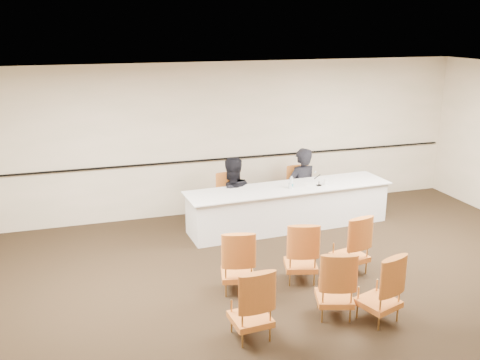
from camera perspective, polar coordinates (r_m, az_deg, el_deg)
name	(u,v)px	position (r m, az deg, el deg)	size (l,w,h in m)	color
floor	(307,303)	(7.62, 7.20, -12.87)	(10.00, 10.00, 0.00)	black
ceiling	(316,83)	(6.68, 8.13, 10.16)	(10.00, 10.00, 0.00)	silver
wall_back	(227,138)	(10.63, -1.44, 4.46)	(10.00, 0.04, 3.00)	beige
wall_rail	(227,158)	(10.69, -1.37, 2.32)	(9.80, 0.04, 0.03)	black
panel_table	(289,207)	(10.06, 5.22, -2.87)	(3.91, 0.90, 0.78)	white
panelist_main	(301,193)	(10.77, 6.54, -1.35)	(0.67, 0.44, 1.84)	black
panelist_main_chair	(301,191)	(10.76, 6.54, -1.15)	(0.50, 0.50, 0.95)	#B36F20
panelist_second	(231,203)	(10.21, -0.95, -2.43)	(0.87, 0.68, 1.79)	black
panelist_second_chair	(231,199)	(10.19, -0.95, -2.06)	(0.50, 0.50, 0.95)	#B36F20
papers	(313,184)	(10.16, 7.76, -0.44)	(0.30, 0.22, 0.00)	white
microphone	(319,179)	(10.04, 8.43, 0.10)	(0.09, 0.19, 0.26)	black
water_bottle	(291,182)	(9.84, 5.51, -0.24)	(0.07, 0.07, 0.23)	teal
drinking_glass	(290,186)	(9.84, 5.38, -0.63)	(0.06, 0.06, 0.10)	silver
coffee_cup	(326,182)	(10.14, 9.13, -0.19)	(0.08, 0.08, 0.12)	silver
aud_chair_front_left	(238,260)	(7.67, -0.26, -8.52)	(0.50, 0.50, 0.95)	#B36F20
aud_chair_front_mid	(301,251)	(8.00, 6.53, -7.53)	(0.50, 0.50, 0.95)	#B36F20
aud_chair_front_right	(351,243)	(8.38, 11.71, -6.63)	(0.50, 0.50, 0.95)	#B36F20
aud_chair_back_left	(251,302)	(6.61, 1.14, -12.90)	(0.50, 0.50, 0.95)	#B36F20
aud_chair_back_mid	(335,282)	(7.16, 10.11, -10.71)	(0.50, 0.50, 0.95)	#B36F20
aud_chair_back_right	(379,287)	(7.18, 14.63, -10.94)	(0.50, 0.50, 0.95)	#B36F20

